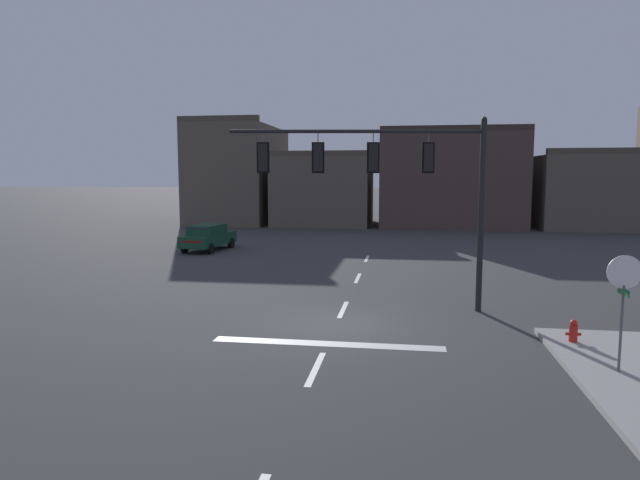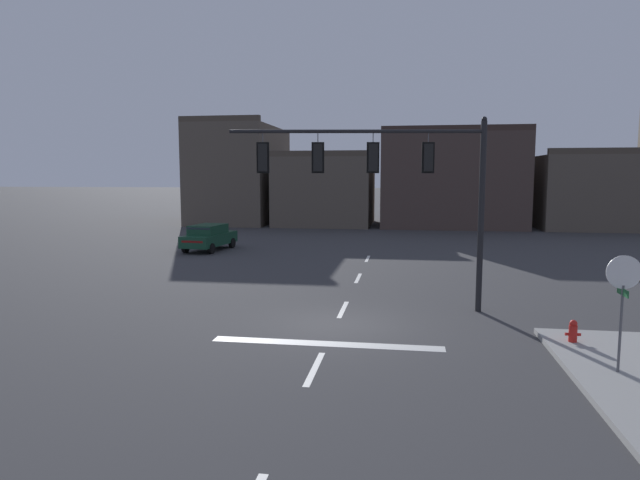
{
  "view_description": "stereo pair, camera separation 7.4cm",
  "coord_description": "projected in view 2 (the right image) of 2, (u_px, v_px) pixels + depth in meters",
  "views": [
    {
      "loc": [
        2.04,
        -16.7,
        4.59
      ],
      "look_at": [
        -0.98,
        3.09,
        2.28
      ],
      "focal_mm": 31.23,
      "sensor_mm": 36.0,
      "label": 1
    },
    {
      "loc": [
        2.11,
        -16.69,
        4.59
      ],
      "look_at": [
        -0.98,
        3.09,
        2.28
      ],
      "focal_mm": 31.23,
      "sensor_mm": 36.0,
      "label": 2
    }
  ],
  "objects": [
    {
      "name": "car_lot_nearside",
      "position": [
        209.0,
        237.0,
        34.35
      ],
      "size": [
        2.33,
        4.61,
        1.61
      ],
      "color": "#143D28",
      "rests_on": "ground"
    },
    {
      "name": "stop_sign",
      "position": [
        623.0,
        286.0,
        12.45
      ],
      "size": [
        0.76,
        0.64,
        2.83
      ],
      "color": "#56565B",
      "rests_on": "ground"
    },
    {
      "name": "signal_mast_near_side",
      "position": [
        392.0,
        173.0,
        18.46
      ],
      "size": [
        8.4,
        1.4,
        6.53
      ],
      "color": "black",
      "rests_on": "ground"
    },
    {
      "name": "stop_bar_paint",
      "position": [
        327.0,
        344.0,
        15.27
      ],
      "size": [
        6.4,
        0.5,
        0.01
      ],
      "primitive_type": "cube",
      "color": "silver",
      "rests_on": "ground"
    },
    {
      "name": "building_row",
      "position": [
        458.0,
        179.0,
        51.01
      ],
      "size": [
        51.32,
        12.76,
        11.42
      ],
      "color": "brown",
      "rests_on": "ground"
    },
    {
      "name": "fire_hydrant",
      "position": [
        573.0,
        335.0,
        14.95
      ],
      "size": [
        0.4,
        0.3,
        0.75
      ],
      "color": "red",
      "rests_on": "ground"
    },
    {
      "name": "ground_plane",
      "position": [
        336.0,
        325.0,
        17.23
      ],
      "size": [
        400.0,
        400.0,
        0.0
      ],
      "primitive_type": "plane",
      "color": "#353538"
    },
    {
      "name": "lane_centreline",
      "position": [
        343.0,
        309.0,
        19.2
      ],
      "size": [
        0.16,
        26.4,
        0.01
      ],
      "color": "silver",
      "rests_on": "ground"
    }
  ]
}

